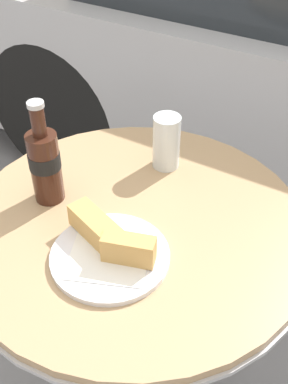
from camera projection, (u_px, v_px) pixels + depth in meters
name	position (u px, v px, depth m)	size (l,w,h in m)	color
bistro_table	(136.00, 274.00, 1.12)	(0.74, 0.74, 0.73)	#B7B7BC
cola_bottle_left	(45.00, 163.00, 1.01)	(0.07, 0.07, 0.24)	#3D1E14
drinking_glass	(166.00, 144.00, 1.12)	(0.06, 0.06, 0.13)	silver
lunch_plate_near	(110.00, 248.00, 0.92)	(0.23, 0.23, 0.07)	white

